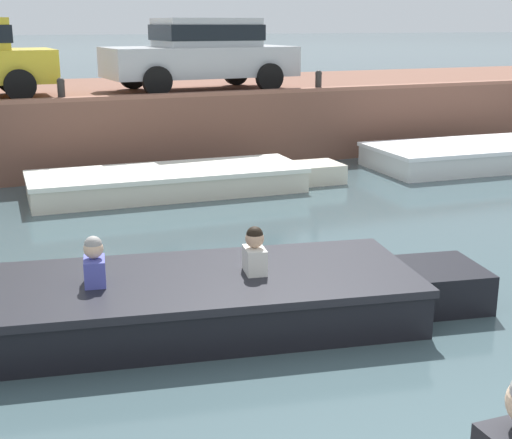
# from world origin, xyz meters

# --- Properties ---
(ground_plane) EXTENTS (400.00, 400.00, 0.00)m
(ground_plane) POSITION_xyz_m (0.00, 5.74, 0.00)
(ground_plane) COLOR #3D5156
(far_quay_wall) EXTENTS (60.00, 6.00, 1.53)m
(far_quay_wall) POSITION_xyz_m (0.00, 14.49, 0.76)
(far_quay_wall) COLOR brown
(far_quay_wall) RESTS_ON ground
(far_wall_coping) EXTENTS (60.00, 0.24, 0.08)m
(far_wall_coping) POSITION_xyz_m (0.00, 11.61, 1.57)
(far_wall_coping) COLOR #925F4C
(far_wall_coping) RESTS_ON far_quay_wall
(boat_moored_central_cream) EXTENTS (5.87, 1.90, 0.44)m
(boat_moored_central_cream) POSITION_xyz_m (0.50, 9.79, 0.22)
(boat_moored_central_cream) COLOR silver
(boat_moored_central_cream) RESTS_ON ground
(boat_moored_east_white) EXTENTS (6.55, 2.48, 0.49)m
(boat_moored_east_white) POSITION_xyz_m (7.72, 9.61, 0.24)
(boat_moored_east_white) COLOR white
(boat_moored_east_white) RESTS_ON ground
(motorboat_passing) EXTENTS (5.60, 2.59, 1.00)m
(motorboat_passing) POSITION_xyz_m (-1.00, 4.09, 0.26)
(motorboat_passing) COLOR black
(motorboat_passing) RESTS_ON ground
(car_centre_silver) EXTENTS (4.15, 2.11, 1.54)m
(car_centre_silver) POSITION_xyz_m (2.04, 12.91, 2.37)
(car_centre_silver) COLOR #B7BABC
(car_centre_silver) RESTS_ON far_quay_wall
(mooring_bollard_mid) EXTENTS (0.15, 0.15, 0.44)m
(mooring_bollard_mid) POSITION_xyz_m (-1.21, 11.74, 1.77)
(mooring_bollard_mid) COLOR #2D2B28
(mooring_bollard_mid) RESTS_ON far_quay_wall
(mooring_bollard_east) EXTENTS (0.15, 0.15, 0.44)m
(mooring_bollard_east) POSITION_xyz_m (4.32, 11.74, 1.77)
(mooring_bollard_east) COLOR #2D2B28
(mooring_bollard_east) RESTS_ON far_quay_wall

